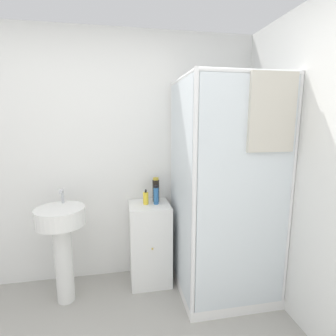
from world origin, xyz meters
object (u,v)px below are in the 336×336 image
(sink, at_px, (62,236))
(shampoo_bottle_tall_black, at_px, (156,190))
(soap_dispenser, at_px, (146,198))
(shampoo_bottle_blue, at_px, (156,195))

(sink, height_order, shampoo_bottle_tall_black, shampoo_bottle_tall_black)
(sink, xyz_separation_m, soap_dispenser, (0.77, 0.17, 0.25))
(soap_dispenser, distance_m, shampoo_bottle_blue, 0.11)
(shampoo_bottle_blue, bearing_deg, shampoo_bottle_tall_black, 82.96)
(soap_dispenser, height_order, shampoo_bottle_blue, shampoo_bottle_blue)
(soap_dispenser, bearing_deg, shampoo_bottle_tall_black, 34.16)
(sink, relative_size, shampoo_bottle_tall_black, 4.13)
(sink, distance_m, shampoo_bottle_tall_black, 0.96)
(sink, height_order, shampoo_bottle_blue, sink)
(sink, distance_m, shampoo_bottle_blue, 0.92)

